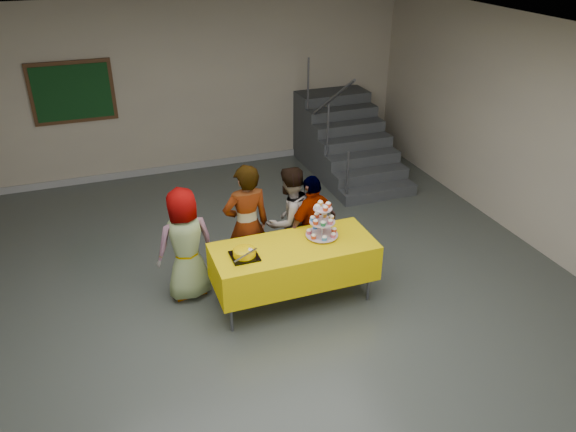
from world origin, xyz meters
name	(u,v)px	position (x,y,z in m)	size (l,w,h in m)	color
room_shell	(274,156)	(0.00, 0.02, 2.13)	(10.00, 10.04, 3.02)	#4C514C
bake_table	(294,261)	(0.41, 0.58, 0.56)	(1.88, 0.78, 0.77)	#595960
cupcake_stand	(322,223)	(0.79, 0.65, 0.95)	(0.38, 0.38, 0.44)	silver
bear_cake	(244,252)	(-0.18, 0.53, 0.83)	(0.32, 0.36, 0.12)	black
schoolchild_a	(186,244)	(-0.73, 1.13, 0.70)	(0.69, 0.45, 1.41)	slate
schoolchild_b	(247,226)	(0.03, 1.16, 0.79)	(0.58, 0.38, 1.59)	slate
schoolchild_c	(289,220)	(0.61, 1.26, 0.71)	(0.69, 0.54, 1.42)	slate
schoolchild_d	(312,226)	(0.86, 1.10, 0.67)	(0.79, 0.33, 1.35)	slate
staircase	(343,142)	(2.70, 4.13, 0.49)	(1.30, 2.40, 2.04)	#424447
noticeboard	(72,92)	(-1.75, 4.96, 1.60)	(1.30, 0.05, 1.00)	#472B16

